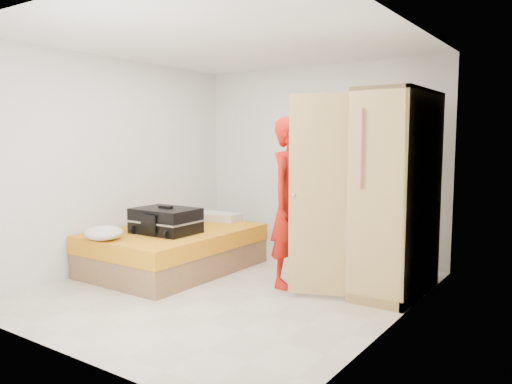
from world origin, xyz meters
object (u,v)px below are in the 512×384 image
Objects in this scene: person at (293,202)px; suitcase at (165,221)px; bed at (175,249)px; round_cushion at (104,233)px; wardrobe at (391,198)px.

person is 2.41× the size of suitcase.
round_cushion is at bearing -102.13° from bed.
round_cushion is (-2.70, -1.49, -0.42)m from wardrobe.
suitcase is at bearing -161.69° from wardrobe.
wardrobe is at bearing 17.16° from suitcase.
round_cushion is (-0.19, -0.90, 0.33)m from bed.
wardrobe is at bearing 28.99° from round_cushion.
wardrobe reaches higher than person.
wardrobe is 2.74× the size of suitcase.
round_cushion is at bearing -111.83° from suitcase.
wardrobe reaches higher than suitcase.
wardrobe is 1.13× the size of person.
person is at bearing 33.83° from round_cushion.
round_cushion reaches higher than bed.
suitcase is at bearing 113.70° from person.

